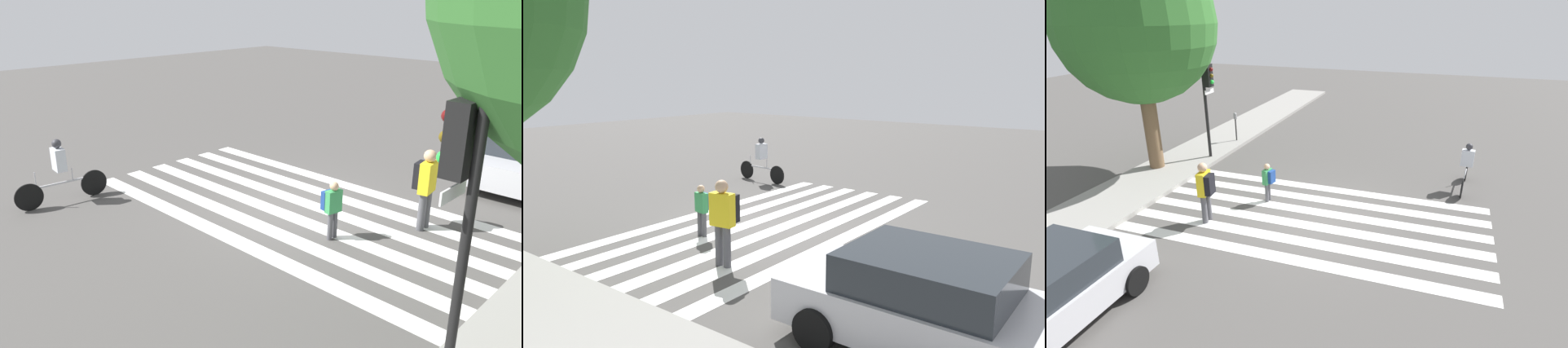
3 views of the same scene
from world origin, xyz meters
The scene contains 7 objects.
ground_plane centered at (0.00, 0.00, 0.00)m, with size 60.00×60.00×0.00m, color #4C4947.
sidewalk_curb centered at (0.00, 6.25, 0.07)m, with size 36.00×2.50×0.14m.
crosswalk_stripes centered at (0.00, 0.00, 0.00)m, with size 4.74×10.00×0.01m.
pedestrian_adult_yellow_jacket centered at (-1.13, 2.74, 1.05)m, with size 0.52×0.45×1.80m.
pedestrian_adult_tall_backpack centered at (0.67, 1.64, 0.74)m, with size 0.38×0.33×1.27m.
cyclist_far_lane centered at (3.73, -4.24, 0.87)m, with size 2.24×0.42×1.62m.
car_parked_far_curb centered at (-5.67, 3.42, 0.74)m, with size 4.02×2.09×1.45m.
Camera 2 is at (-8.09, 9.84, 3.82)m, focal length 35.00 mm.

